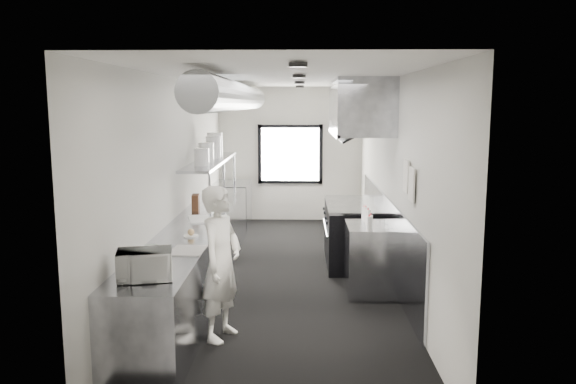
# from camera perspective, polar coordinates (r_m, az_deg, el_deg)

# --- Properties ---
(floor) EXTENTS (3.00, 8.00, 0.01)m
(floor) POSITION_cam_1_polar(r_m,az_deg,el_deg) (8.23, -0.32, -8.41)
(floor) COLOR black
(floor) RESTS_ON ground
(ceiling) EXTENTS (3.00, 8.00, 0.01)m
(ceiling) POSITION_cam_1_polar(r_m,az_deg,el_deg) (7.87, -0.34, 11.45)
(ceiling) COLOR silver
(ceiling) RESTS_ON wall_back
(wall_back) EXTENTS (3.00, 0.02, 2.80)m
(wall_back) POSITION_cam_1_polar(r_m,az_deg,el_deg) (11.91, 0.23, 3.83)
(wall_back) COLOR beige
(wall_back) RESTS_ON floor
(wall_front) EXTENTS (3.00, 0.02, 2.80)m
(wall_front) POSITION_cam_1_polar(r_m,az_deg,el_deg) (4.00, -1.99, -6.25)
(wall_front) COLOR beige
(wall_front) RESTS_ON floor
(wall_left) EXTENTS (0.02, 8.00, 2.80)m
(wall_left) POSITION_cam_1_polar(r_m,az_deg,el_deg) (8.12, -10.98, 1.31)
(wall_left) COLOR beige
(wall_left) RESTS_ON floor
(wall_right) EXTENTS (0.02, 8.00, 2.80)m
(wall_right) POSITION_cam_1_polar(r_m,az_deg,el_deg) (8.03, 10.44, 1.24)
(wall_right) COLOR beige
(wall_right) RESTS_ON floor
(wall_cladding) EXTENTS (0.03, 5.50, 1.10)m
(wall_cladding) POSITION_cam_1_polar(r_m,az_deg,el_deg) (8.47, 9.83, -4.19)
(wall_cladding) COLOR gray
(wall_cladding) RESTS_ON wall_right
(hvac_duct) EXTENTS (0.40, 6.40, 0.40)m
(hvac_duct) POSITION_cam_1_polar(r_m,az_deg,el_deg) (8.31, -5.15, 9.56)
(hvac_duct) COLOR gray
(hvac_duct) RESTS_ON ceiling
(service_window) EXTENTS (1.36, 0.05, 1.25)m
(service_window) POSITION_cam_1_polar(r_m,az_deg,el_deg) (11.87, 0.23, 3.81)
(service_window) COLOR silver
(service_window) RESTS_ON wall_back
(exhaust_hood) EXTENTS (0.81, 2.20, 0.88)m
(exhaust_hood) POSITION_cam_1_polar(r_m,az_deg,el_deg) (8.60, 7.21, 8.43)
(exhaust_hood) COLOR gray
(exhaust_hood) RESTS_ON ceiling
(prep_counter) EXTENTS (0.70, 6.00, 0.90)m
(prep_counter) POSITION_cam_1_polar(r_m,az_deg,el_deg) (7.75, -9.01, -6.16)
(prep_counter) COLOR gray
(prep_counter) RESTS_ON floor
(pass_shelf) EXTENTS (0.45, 3.00, 0.68)m
(pass_shelf) POSITION_cam_1_polar(r_m,az_deg,el_deg) (9.02, -7.74, 2.99)
(pass_shelf) COLOR gray
(pass_shelf) RESTS_ON prep_counter
(range) EXTENTS (0.88, 1.60, 0.94)m
(range) POSITION_cam_1_polar(r_m,az_deg,el_deg) (8.82, 6.58, -4.13)
(range) COLOR black
(range) RESTS_ON floor
(bottle_station) EXTENTS (0.65, 0.80, 0.90)m
(bottle_station) POSITION_cam_1_polar(r_m,az_deg,el_deg) (7.49, 8.41, -6.68)
(bottle_station) COLOR gray
(bottle_station) RESTS_ON floor
(far_work_table) EXTENTS (0.70, 1.20, 0.90)m
(far_work_table) POSITION_cam_1_polar(r_m,az_deg,el_deg) (11.32, -5.68, -1.33)
(far_work_table) COLOR gray
(far_work_table) RESTS_ON floor
(notice_sheet_a) EXTENTS (0.02, 0.28, 0.38)m
(notice_sheet_a) POSITION_cam_1_polar(r_m,az_deg,el_deg) (6.83, 11.81, 1.57)
(notice_sheet_a) COLOR white
(notice_sheet_a) RESTS_ON wall_right
(notice_sheet_b) EXTENTS (0.02, 0.28, 0.38)m
(notice_sheet_b) POSITION_cam_1_polar(r_m,az_deg,el_deg) (6.49, 12.35, 0.74)
(notice_sheet_b) COLOR white
(notice_sheet_b) RESTS_ON wall_right
(line_cook) EXTENTS (0.57, 0.69, 1.62)m
(line_cook) POSITION_cam_1_polar(r_m,az_deg,el_deg) (5.96, -6.76, -7.13)
(line_cook) COLOR white
(line_cook) RESTS_ON floor
(microwave) EXTENTS (0.51, 0.43, 0.27)m
(microwave) POSITION_cam_1_polar(r_m,az_deg,el_deg) (5.21, -14.24, -7.12)
(microwave) COLOR white
(microwave) RESTS_ON prep_counter
(deli_tub_a) EXTENTS (0.13, 0.13, 0.09)m
(deli_tub_a) POSITION_cam_1_polar(r_m,az_deg,el_deg) (5.75, -13.87, -6.52)
(deli_tub_a) COLOR #AEB9AA
(deli_tub_a) RESTS_ON prep_counter
(deli_tub_b) EXTENTS (0.17, 0.17, 0.10)m
(deli_tub_b) POSITION_cam_1_polar(r_m,az_deg,el_deg) (6.05, -13.62, -5.70)
(deli_tub_b) COLOR #AEB9AA
(deli_tub_b) RESTS_ON prep_counter
(newspaper) EXTENTS (0.37, 0.45, 0.01)m
(newspaper) POSITION_cam_1_polar(r_m,az_deg,el_deg) (6.13, -10.08, -5.81)
(newspaper) COLOR silver
(newspaper) RESTS_ON prep_counter
(small_plate) EXTENTS (0.24, 0.24, 0.01)m
(small_plate) POSITION_cam_1_polar(r_m,az_deg,el_deg) (6.77, -9.74, -4.39)
(small_plate) COLOR silver
(small_plate) RESTS_ON prep_counter
(pastry) EXTENTS (0.08, 0.08, 0.08)m
(pastry) POSITION_cam_1_polar(r_m,az_deg,el_deg) (6.76, -9.75, -4.00)
(pastry) COLOR tan
(pastry) RESTS_ON small_plate
(cutting_board) EXTENTS (0.53, 0.62, 0.02)m
(cutting_board) POSITION_cam_1_polar(r_m,az_deg,el_deg) (7.73, -8.41, -2.69)
(cutting_board) COLOR white
(cutting_board) RESTS_ON prep_counter
(knife_block) EXTENTS (0.12, 0.22, 0.23)m
(knife_block) POSITION_cam_1_polar(r_m,az_deg,el_deg) (8.40, -9.29, -1.04)
(knife_block) COLOR #512B1C
(knife_block) RESTS_ON prep_counter
(plate_stack_a) EXTENTS (0.27, 0.27, 0.25)m
(plate_stack_a) POSITION_cam_1_polar(r_m,az_deg,el_deg) (8.19, -8.69, 3.51)
(plate_stack_a) COLOR silver
(plate_stack_a) RESTS_ON pass_shelf
(plate_stack_b) EXTENTS (0.30, 0.30, 0.30)m
(plate_stack_b) POSITION_cam_1_polar(r_m,az_deg,el_deg) (8.67, -8.25, 3.96)
(plate_stack_b) COLOR silver
(plate_stack_b) RESTS_ON pass_shelf
(plate_stack_c) EXTENTS (0.30, 0.30, 0.35)m
(plate_stack_c) POSITION_cam_1_polar(r_m,az_deg,el_deg) (9.33, -7.52, 4.50)
(plate_stack_c) COLOR silver
(plate_stack_c) RESTS_ON pass_shelf
(plate_stack_d) EXTENTS (0.28, 0.28, 0.40)m
(plate_stack_d) POSITION_cam_1_polar(r_m,az_deg,el_deg) (9.57, -7.37, 4.75)
(plate_stack_d) COLOR silver
(plate_stack_d) RESTS_ON pass_shelf
(squeeze_bottle_a) EXTENTS (0.08, 0.08, 0.18)m
(squeeze_bottle_a) POSITION_cam_1_polar(r_m,az_deg,el_deg) (7.02, 8.16, -3.19)
(squeeze_bottle_a) COLOR white
(squeeze_bottle_a) RESTS_ON bottle_station
(squeeze_bottle_b) EXTENTS (0.06, 0.06, 0.17)m
(squeeze_bottle_b) POSITION_cam_1_polar(r_m,az_deg,el_deg) (7.18, 8.32, -2.98)
(squeeze_bottle_b) COLOR white
(squeeze_bottle_b) RESTS_ON bottle_station
(squeeze_bottle_c) EXTENTS (0.07, 0.07, 0.20)m
(squeeze_bottle_c) POSITION_cam_1_polar(r_m,az_deg,el_deg) (7.37, 8.06, -2.53)
(squeeze_bottle_c) COLOR white
(squeeze_bottle_c) RESTS_ON bottle_station
(squeeze_bottle_d) EXTENTS (0.08, 0.08, 0.20)m
(squeeze_bottle_d) POSITION_cam_1_polar(r_m,az_deg,el_deg) (7.54, 7.83, -2.27)
(squeeze_bottle_d) COLOR white
(squeeze_bottle_d) RESTS_ON bottle_station
(squeeze_bottle_e) EXTENTS (0.07, 0.07, 0.17)m
(squeeze_bottle_e) POSITION_cam_1_polar(r_m,az_deg,el_deg) (7.67, 7.64, -2.17)
(squeeze_bottle_e) COLOR white
(squeeze_bottle_e) RESTS_ON bottle_station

